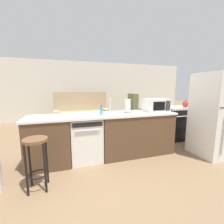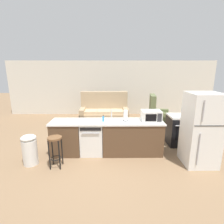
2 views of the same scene
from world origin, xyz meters
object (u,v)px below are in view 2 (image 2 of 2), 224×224
object	(u,v)px
stove_range	(181,130)
paper_towel_roll	(126,116)
kettle	(190,114)
bar_stool	(55,146)
refrigerator	(201,129)
microwave	(151,116)
soap_bottle	(103,119)
trash_bin	(30,149)
dishwasher	(92,138)
couch	(104,113)
armchair	(157,115)

from	to	relation	value
stove_range	paper_towel_roll	distance (m)	1.88
kettle	bar_stool	distance (m)	3.73
refrigerator	bar_stool	xyz separation A→B (m)	(-3.36, -0.15, -0.32)
microwave	kettle	distance (m)	1.29
paper_towel_roll	soap_bottle	xyz separation A→B (m)	(-0.58, -0.06, -0.07)
bar_stool	trash_bin	size ratio (longest dim) A/B	1.00
dishwasher	bar_stool	bearing A→B (deg)	-137.73
bar_stool	trash_bin	world-z (taller)	same
dishwasher	trash_bin	distance (m)	1.53
kettle	trash_bin	distance (m)	4.34
refrigerator	couch	world-z (taller)	refrigerator
bar_stool	soap_bottle	bearing A→B (deg)	31.64
refrigerator	paper_towel_roll	distance (m)	1.81
couch	armchair	world-z (taller)	couch
dishwasher	trash_bin	world-z (taller)	dishwasher
microwave	bar_stool	size ratio (longest dim) A/B	0.68
couch	armchair	xyz separation A→B (m)	(2.18, -0.33, -0.04)
stove_range	kettle	distance (m)	0.57
paper_towel_roll	microwave	bearing A→B (deg)	-2.05
microwave	bar_stool	bearing A→B (deg)	-163.35
dishwasher	microwave	bearing A→B (deg)	-0.05
microwave	couch	bearing A→B (deg)	114.54
refrigerator	paper_towel_roll	size ratio (longest dim) A/B	6.08
armchair	stove_range	bearing A→B (deg)	-84.69
dishwasher	stove_range	size ratio (longest dim) A/B	0.93
paper_towel_roll	trash_bin	bearing A→B (deg)	-165.75
dishwasher	refrigerator	bearing A→B (deg)	-11.93
microwave	couch	world-z (taller)	couch
armchair	paper_towel_roll	bearing A→B (deg)	-120.86
refrigerator	kettle	distance (m)	1.00
kettle	bar_stool	bearing A→B (deg)	-162.45
microwave	paper_towel_roll	size ratio (longest dim) A/B	1.77
paper_towel_roll	refrigerator	bearing A→B (deg)	-18.49
couch	trash_bin	bearing A→B (deg)	-115.41
dishwasher	soap_bottle	xyz separation A→B (m)	(0.31, -0.03, 0.55)
dishwasher	bar_stool	distance (m)	1.04
refrigerator	trash_bin	size ratio (longest dim) A/B	2.32
kettle	bar_stool	xyz separation A→B (m)	(-3.53, -1.12, -0.45)
refrigerator	paper_towel_roll	bearing A→B (deg)	161.51
soap_bottle	bar_stool	size ratio (longest dim) A/B	0.24
couch	armchair	distance (m)	2.21
dishwasher	bar_stool	size ratio (longest dim) A/B	1.14
dishwasher	refrigerator	xyz separation A→B (m)	(2.60, -0.55, 0.44)
refrigerator	bar_stool	distance (m)	3.38
kettle	microwave	bearing A→B (deg)	-160.75
microwave	armchair	distance (m)	2.80
paper_towel_roll	trash_bin	size ratio (longest dim) A/B	0.38
trash_bin	armchair	xyz separation A→B (m)	(3.83, 3.13, -0.03)
refrigerator	microwave	world-z (taller)	refrigerator
microwave	paper_towel_roll	xyz separation A→B (m)	(-0.66, 0.02, -0.00)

